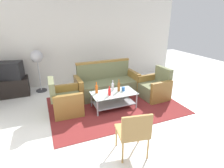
# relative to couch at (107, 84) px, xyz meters

# --- Properties ---
(ground_plane) EXTENTS (14.00, 14.00, 0.00)m
(ground_plane) POSITION_rel_couch_xyz_m (-0.07, -1.59, -0.32)
(ground_plane) COLOR white
(wall_back) EXTENTS (6.52, 0.12, 2.80)m
(wall_back) POSITION_rel_couch_xyz_m (-0.07, 1.47, 1.08)
(wall_back) COLOR silver
(wall_back) RESTS_ON ground
(rug) EXTENTS (3.27, 2.26, 0.01)m
(rug) POSITION_rel_couch_xyz_m (-0.06, -0.73, -0.31)
(rug) COLOR maroon
(rug) RESTS_ON ground
(couch) EXTENTS (1.81, 0.76, 0.96)m
(couch) POSITION_rel_couch_xyz_m (0.00, 0.00, 0.00)
(couch) COLOR #6B704C
(couch) RESTS_ON rug
(armchair_left) EXTENTS (0.72, 0.78, 0.85)m
(armchair_left) POSITION_rel_couch_xyz_m (-1.28, -0.61, -0.03)
(armchair_left) COLOR #6B704C
(armchair_left) RESTS_ON rug
(armchair_right) EXTENTS (0.74, 0.80, 0.85)m
(armchair_right) POSITION_rel_couch_xyz_m (1.17, -0.71, -0.03)
(armchair_right) COLOR #6B704C
(armchair_right) RESTS_ON rug
(coffee_table) EXTENTS (1.10, 0.60, 0.40)m
(coffee_table) POSITION_rel_couch_xyz_m (-0.13, -0.83, -0.04)
(coffee_table) COLOR silver
(coffee_table) RESTS_ON rug
(bottle_red) EXTENTS (0.07, 0.07, 0.23)m
(bottle_red) POSITION_rel_couch_xyz_m (-0.28, -0.93, 0.18)
(bottle_red) COLOR red
(bottle_red) RESTS_ON coffee_table
(bottle_orange) EXTENTS (0.07, 0.07, 0.28)m
(bottle_orange) POSITION_rel_couch_xyz_m (-0.52, -0.69, 0.20)
(bottle_orange) COLOR #D85919
(bottle_orange) RESTS_ON coffee_table
(bottle_clear) EXTENTS (0.07, 0.07, 0.27)m
(bottle_clear) POSITION_rel_couch_xyz_m (-0.09, -0.68, 0.20)
(bottle_clear) COLOR silver
(bottle_clear) RESTS_ON coffee_table
(bottle_brown) EXTENTS (0.07, 0.07, 0.31)m
(bottle_brown) POSITION_rel_couch_xyz_m (0.03, -0.78, 0.21)
(bottle_brown) COLOR brown
(bottle_brown) RESTS_ON coffee_table
(cup) EXTENTS (0.08, 0.08, 0.10)m
(cup) POSITION_rel_couch_xyz_m (0.14, -0.81, 0.14)
(cup) COLOR #2659A5
(cup) RESTS_ON coffee_table
(tv_stand) EXTENTS (0.80, 0.50, 0.52)m
(tv_stand) POSITION_rel_couch_xyz_m (-2.52, 0.96, -0.06)
(tv_stand) COLOR black
(tv_stand) RESTS_ON ground
(television) EXTENTS (0.68, 0.56, 0.48)m
(television) POSITION_rel_couch_xyz_m (-2.52, 0.97, 0.44)
(television) COLOR black
(television) RESTS_ON tv_stand
(pedestal_fan) EXTENTS (0.36, 0.36, 1.27)m
(pedestal_fan) POSITION_rel_couch_xyz_m (-1.79, 1.01, 0.70)
(pedestal_fan) COLOR #2D2D33
(pedestal_fan) RESTS_ON ground
(wicker_chair) EXTENTS (0.55, 0.55, 0.84)m
(wicker_chair) POSITION_rel_couch_xyz_m (-0.48, -2.50, 0.18)
(wicker_chair) COLOR #AD844C
(wicker_chair) RESTS_ON ground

